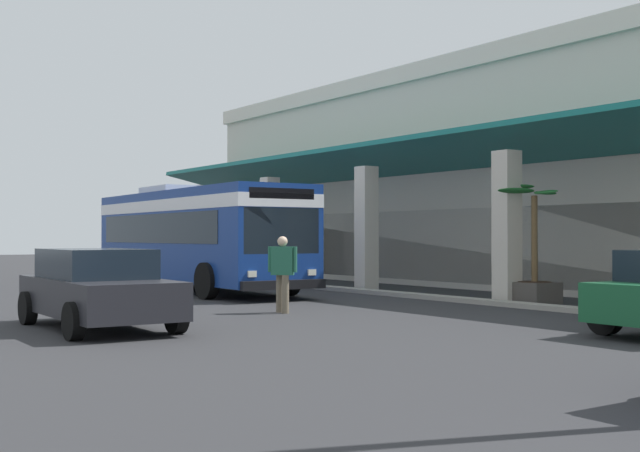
{
  "coord_description": "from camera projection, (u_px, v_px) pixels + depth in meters",
  "views": [
    {
      "loc": [
        19.76,
        -12.25,
        1.7
      ],
      "look_at": [
        -1.44,
        2.34,
        2.03
      ],
      "focal_mm": 46.68,
      "sensor_mm": 36.0,
      "label": 1
    }
  ],
  "objects": [
    {
      "name": "potted_palm",
      "position": [
        534.0,
        279.0,
        21.02
      ],
      "size": [
        1.81,
        1.78,
        3.06
      ],
      "color": "#4C4742",
      "rests_on": "ground"
    },
    {
      "name": "plaza_building",
      "position": [
        553.0,
        179.0,
        31.19
      ],
      "size": [
        29.7,
        15.36,
        7.7
      ],
      "color": "beige",
      "rests_on": "ground"
    },
    {
      "name": "ground",
      "position": [
        484.0,
        287.0,
        27.73
      ],
      "size": [
        120.0,
        120.0,
        0.0
      ],
      "primitive_type": "plane",
      "color": "#2D2D30"
    },
    {
      "name": "transit_bus",
      "position": [
        195.0,
        232.0,
        26.26
      ],
      "size": [
        11.3,
        3.1,
        3.34
      ],
      "color": "navy",
      "rests_on": "ground"
    },
    {
      "name": "parked_sedan_charcoal",
      "position": [
        98.0,
        288.0,
        15.35
      ],
      "size": [
        4.44,
        2.1,
        1.47
      ],
      "color": "#232328",
      "rests_on": "ground"
    },
    {
      "name": "curb_strip",
      "position": [
        347.0,
        289.0,
        25.68
      ],
      "size": [
        35.28,
        0.5,
        0.12
      ],
      "primitive_type": "cube",
      "color": "#9E998E",
      "rests_on": "ground"
    },
    {
      "name": "pedestrian",
      "position": [
        282.0,
        270.0,
        18.48
      ],
      "size": [
        0.57,
        0.51,
        1.71
      ],
      "color": "#726651",
      "rests_on": "ground"
    }
  ]
}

